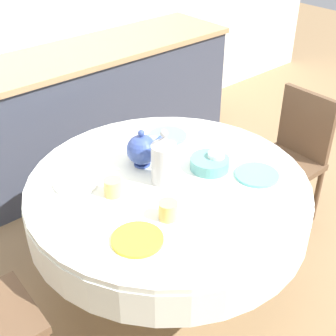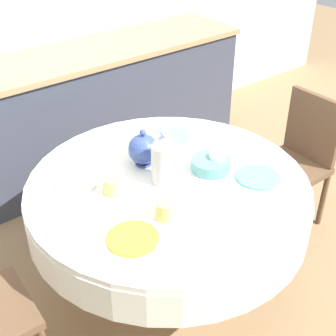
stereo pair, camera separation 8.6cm
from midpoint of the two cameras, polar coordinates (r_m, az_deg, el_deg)
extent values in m
plane|color=#8E704C|center=(2.78, 0.91, -14.12)|extent=(12.00, 12.00, 0.00)
cube|color=#383D4C|center=(3.51, -13.95, 4.98)|extent=(3.20, 0.60, 0.88)
cube|color=#A37F56|center=(3.32, -15.02, 12.01)|extent=(3.24, 0.64, 0.04)
cylinder|color=brown|center=(2.77, 0.92, -13.84)|extent=(0.44, 0.44, 0.04)
cylinder|color=brown|center=(2.58, 0.97, -9.90)|extent=(0.11, 0.11, 0.48)
cylinder|color=silver|center=(2.37, 1.04, -4.06)|extent=(1.41, 1.41, 0.18)
cylinder|color=silver|center=(2.31, 1.07, -1.99)|extent=(1.40, 1.40, 0.03)
cube|color=brown|center=(3.07, 15.29, -0.07)|extent=(0.40, 0.40, 0.04)
cube|color=brown|center=(3.09, 18.05, 4.74)|extent=(0.04, 0.38, 0.43)
cylinder|color=brown|center=(3.00, 15.14, -6.19)|extent=(0.04, 0.04, 0.40)
cylinder|color=brown|center=(3.16, 10.24, -3.08)|extent=(0.04, 0.04, 0.40)
cylinder|color=brown|center=(3.24, 19.09, -3.63)|extent=(0.04, 0.04, 0.40)
cylinder|color=brown|center=(3.40, 14.35, -0.87)|extent=(0.04, 0.04, 0.40)
cylinder|color=brown|center=(2.52, -16.87, -15.72)|extent=(0.04, 0.04, 0.40)
cylinder|color=yellow|center=(1.96, -3.05, -8.58)|extent=(0.22, 0.22, 0.01)
cylinder|color=#DBB766|center=(2.05, 0.87, -5.19)|extent=(0.09, 0.09, 0.08)
cylinder|color=#60BCB7|center=(2.37, 11.93, -1.11)|extent=(0.22, 0.22, 0.01)
cylinder|color=white|center=(2.39, 7.07, 0.83)|extent=(0.09, 0.09, 0.08)
cylinder|color=white|center=(2.33, -10.01, -1.56)|extent=(0.22, 0.22, 0.01)
cylinder|color=#DBB766|center=(2.21, -5.72, -2.19)|extent=(0.09, 0.09, 0.08)
cylinder|color=#60BCB7|center=(2.67, 1.33, 3.93)|extent=(0.22, 0.22, 0.01)
cylinder|color=white|center=(2.50, -0.70, 2.64)|extent=(0.09, 0.09, 0.08)
cylinder|color=#B2B2B7|center=(2.25, 0.61, 0.54)|extent=(0.13, 0.13, 0.20)
cone|color=#B2B2B7|center=(2.18, 0.63, 3.30)|extent=(0.11, 0.11, 0.05)
sphere|color=#B2B2B7|center=(2.16, 0.64, 4.27)|extent=(0.04, 0.04, 0.04)
cylinder|color=#33478E|center=(2.43, -1.94, 0.61)|extent=(0.09, 0.09, 0.01)
sphere|color=#33478E|center=(2.38, -1.98, 2.33)|extent=(0.16, 0.16, 0.16)
cylinder|color=#33478E|center=(2.43, -0.22, 3.19)|extent=(0.09, 0.03, 0.06)
sphere|color=#33478E|center=(2.34, -2.02, 4.36)|extent=(0.03, 0.03, 0.03)
cylinder|color=#569993|center=(2.39, 6.28, 0.43)|extent=(0.20, 0.20, 0.06)
camera|label=1|loc=(0.04, -88.90, 0.72)|focal=50.00mm
camera|label=2|loc=(0.04, 91.10, -0.72)|focal=50.00mm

